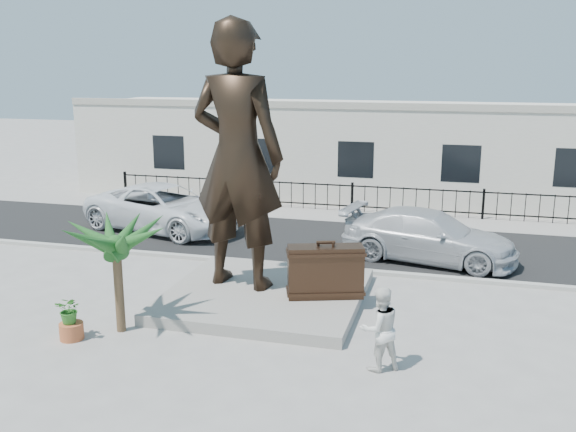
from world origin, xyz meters
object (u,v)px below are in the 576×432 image
at_px(statue, 237,156).
at_px(car_white, 164,208).
at_px(tourist, 380,329).
at_px(suitcase, 325,272).

bearing_deg(statue, car_white, -40.85).
relative_size(tourist, car_white, 0.29).
height_order(statue, suitcase, statue).
relative_size(statue, car_white, 1.14).
relative_size(suitcase, car_white, 0.31).
bearing_deg(car_white, suitcase, -114.98).
xyz_separation_m(suitcase, tourist, (1.84, -3.20, -0.08)).
xyz_separation_m(tourist, car_white, (-9.54, 9.53, -0.03)).
xyz_separation_m(suitcase, car_white, (-7.70, 6.33, -0.11)).
relative_size(suitcase, tourist, 1.07).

